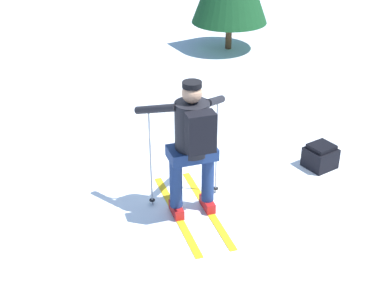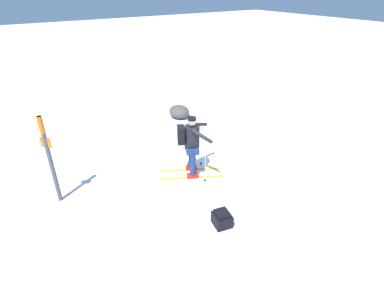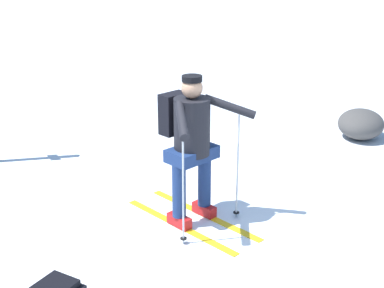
{
  "view_description": "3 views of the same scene",
  "coord_description": "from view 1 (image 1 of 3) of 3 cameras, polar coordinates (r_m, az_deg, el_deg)",
  "views": [
    {
      "loc": [
        -4.4,
        -4.1,
        3.78
      ],
      "look_at": [
        -0.56,
        -0.42,
        0.93
      ],
      "focal_mm": 50.0,
      "sensor_mm": 36.0,
      "label": 1
    },
    {
      "loc": [
        5.14,
        -4.17,
        4.63
      ],
      "look_at": [
        -0.56,
        -0.42,
        0.93
      ],
      "focal_mm": 28.0,
      "sensor_mm": 36.0,
      "label": 2
    },
    {
      "loc": [
        4.57,
        1.26,
        2.91
      ],
      "look_at": [
        -0.56,
        -0.42,
        0.93
      ],
      "focal_mm": 50.0,
      "sensor_mm": 36.0,
      "label": 3
    }
  ],
  "objects": [
    {
      "name": "ground_plane",
      "position": [
        7.1,
        0.72,
        -3.94
      ],
      "size": [
        80.0,
        80.0,
        0.0
      ],
      "primitive_type": "plane",
      "color": "white"
    },
    {
      "name": "skier",
      "position": [
        5.99,
        0.07,
        0.38
      ],
      "size": [
        1.3,
        1.73,
        1.68
      ],
      "color": "gold",
      "rests_on": "ground_plane"
    },
    {
      "name": "dropped_backpack",
      "position": [
        7.54,
        13.53,
        -1.29
      ],
      "size": [
        0.45,
        0.43,
        0.34
      ],
      "color": "black",
      "rests_on": "ground_plane"
    }
  ]
}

